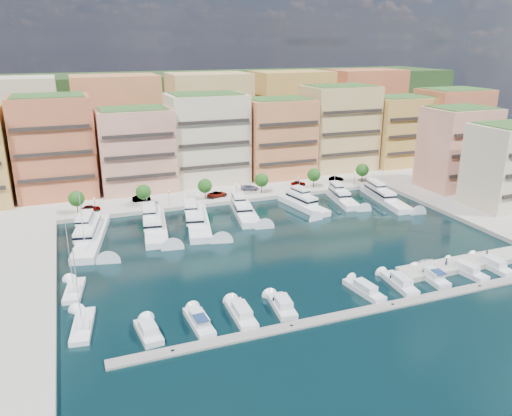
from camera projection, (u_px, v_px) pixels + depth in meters
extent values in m
plane|color=black|center=(284.00, 244.00, 105.45)|extent=(400.00, 400.00, 0.00)
cube|color=#9E998E|center=(206.00, 175.00, 160.44)|extent=(220.00, 64.00, 2.00)
cube|color=#1E3314|center=(175.00, 147.00, 203.01)|extent=(240.00, 40.00, 58.00)
cube|color=gray|center=(344.00, 316.00, 77.84)|extent=(72.00, 2.20, 0.35)
cube|color=#9E998E|center=(472.00, 264.00, 96.03)|extent=(32.00, 5.00, 2.00)
cube|color=#C06840|center=(54.00, 148.00, 132.34)|extent=(20.00, 16.00, 26.00)
cube|color=black|center=(54.00, 154.00, 125.03)|extent=(18.40, 0.50, 0.90)
cube|color=#215424|center=(47.00, 96.00, 128.10)|extent=(17.60, 14.08, 0.80)
cube|color=#E5A37F|center=(136.00, 151.00, 138.26)|extent=(20.00, 15.00, 22.00)
cube|color=black|center=(140.00, 156.00, 131.39)|extent=(18.40, 0.50, 0.90)
cube|color=#215424|center=(133.00, 109.00, 134.65)|extent=(17.60, 13.20, 0.80)
cube|color=beige|center=(207.00, 139.00, 146.62)|extent=(22.00, 16.00, 25.00)
cube|color=black|center=(215.00, 144.00, 139.31)|extent=(20.24, 0.50, 0.90)
cube|color=#215424|center=(206.00, 94.00, 142.53)|extent=(19.36, 14.08, 0.80)
cube|color=#DD7953|center=(278.00, 139.00, 152.56)|extent=(20.00, 15.00, 23.00)
cube|color=black|center=(289.00, 143.00, 145.69)|extent=(18.40, 0.50, 0.90)
cube|color=#215424|center=(279.00, 99.00, 148.79)|extent=(17.60, 13.20, 0.80)
cube|color=tan|center=(339.00, 129.00, 161.26)|extent=(22.00, 16.00, 26.00)
cube|color=black|center=(352.00, 133.00, 153.94)|extent=(20.24, 0.50, 0.90)
cube|color=#215424|center=(341.00, 86.00, 157.01)|extent=(19.36, 14.08, 0.80)
cube|color=#C58948|center=(399.00, 132.00, 167.51)|extent=(20.00, 15.00, 22.00)
cube|color=black|center=(413.00, 136.00, 160.64)|extent=(18.40, 0.50, 0.90)
cube|color=#215424|center=(402.00, 97.00, 163.90)|extent=(17.60, 13.20, 0.80)
cube|color=#C06840|center=(451.00, 126.00, 172.14)|extent=(22.00, 16.00, 24.00)
cube|color=black|center=(468.00, 130.00, 164.83)|extent=(20.24, 0.50, 0.90)
cube|color=#215424|center=(456.00, 89.00, 168.22)|extent=(19.36, 14.08, 0.80)
cube|color=#E5A37F|center=(458.00, 149.00, 140.23)|extent=(18.00, 14.00, 22.00)
cube|color=black|center=(477.00, 154.00, 133.80)|extent=(16.56, 0.50, 0.90)
cube|color=#215424|center=(463.00, 108.00, 136.62)|extent=(15.84, 12.32, 0.80)
cube|color=beige|center=(508.00, 167.00, 124.59)|extent=(18.00, 14.00, 20.00)
cube|color=beige|center=(14.00, 130.00, 147.52)|extent=(26.00, 18.00, 30.00)
cube|color=#DD7953|center=(118.00, 124.00, 157.61)|extent=(26.00, 18.00, 30.00)
cube|color=tan|center=(210.00, 119.00, 167.69)|extent=(26.00, 18.00, 30.00)
cube|color=#C58948|center=(291.00, 115.00, 177.78)|extent=(26.00, 18.00, 30.00)
cube|color=#C06840|center=(363.00, 111.00, 187.87)|extent=(26.00, 18.00, 30.00)
cylinder|color=#473323|center=(77.00, 208.00, 120.93)|extent=(0.24, 0.24, 3.00)
sphere|color=#134313|center=(76.00, 199.00, 120.21)|extent=(3.80, 3.80, 3.80)
cylinder|color=#473323|center=(144.00, 200.00, 126.30)|extent=(0.24, 0.24, 3.00)
sphere|color=#134313|center=(143.00, 192.00, 125.59)|extent=(3.80, 3.80, 3.80)
cylinder|color=#473323|center=(205.00, 194.00, 131.68)|extent=(0.24, 0.24, 3.00)
sphere|color=#134313|center=(205.00, 186.00, 130.97)|extent=(3.80, 3.80, 3.80)
cylinder|color=#473323|center=(261.00, 188.00, 137.06)|extent=(0.24, 0.24, 3.00)
sphere|color=#134313|center=(262.00, 180.00, 136.35)|extent=(3.80, 3.80, 3.80)
cylinder|color=#473323|center=(314.00, 182.00, 142.44)|extent=(0.24, 0.24, 3.00)
sphere|color=#134313|center=(314.00, 175.00, 141.73)|extent=(3.80, 3.80, 3.80)
cylinder|color=#473323|center=(362.00, 177.00, 147.82)|extent=(0.24, 0.24, 3.00)
sphere|color=#134313|center=(362.00, 170.00, 147.11)|extent=(3.80, 3.80, 3.80)
cylinder|color=black|center=(95.00, 207.00, 120.07)|extent=(0.10, 0.10, 4.00)
sphere|color=#FFF2CC|center=(94.00, 198.00, 119.42)|extent=(0.30, 0.30, 0.30)
cylinder|color=black|center=(169.00, 199.00, 126.12)|extent=(0.10, 0.10, 4.00)
sphere|color=#FFF2CC|center=(169.00, 191.00, 125.47)|extent=(0.30, 0.30, 0.30)
cylinder|color=black|center=(237.00, 191.00, 132.17)|extent=(0.10, 0.10, 4.00)
sphere|color=#FFF2CC|center=(236.00, 184.00, 131.53)|extent=(0.30, 0.30, 0.30)
cylinder|color=black|center=(298.00, 185.00, 138.23)|extent=(0.10, 0.10, 4.00)
sphere|color=#FFF2CC|center=(298.00, 178.00, 137.58)|extent=(0.30, 0.30, 0.30)
cylinder|color=black|center=(354.00, 179.00, 144.28)|extent=(0.10, 0.10, 4.00)
sphere|color=#FFF2CC|center=(355.00, 172.00, 143.63)|extent=(0.30, 0.30, 0.30)
cube|color=white|center=(92.00, 239.00, 107.16)|extent=(9.71, 25.59, 2.30)
cube|color=white|center=(90.00, 227.00, 108.74)|extent=(6.60, 14.33, 1.80)
cube|color=black|center=(90.00, 227.00, 108.74)|extent=(6.67, 14.40, 0.55)
cube|color=white|center=(89.00, 217.00, 110.02)|extent=(4.31, 7.96, 1.40)
cylinder|color=#B2B2B7|center=(88.00, 208.00, 110.85)|extent=(0.14, 0.14, 1.80)
cube|color=white|center=(155.00, 229.00, 112.91)|extent=(7.80, 23.16, 2.30)
cube|color=white|center=(153.00, 218.00, 114.28)|extent=(5.57, 12.91, 1.80)
cube|color=black|center=(153.00, 218.00, 114.28)|extent=(5.63, 12.98, 0.55)
cube|color=white|center=(151.00, 209.00, 115.38)|extent=(3.76, 7.14, 1.40)
cylinder|color=#B2B2B7|center=(150.00, 200.00, 116.09)|extent=(0.14, 0.14, 1.80)
cube|color=black|center=(156.00, 231.00, 113.06)|extent=(7.85, 23.22, 0.35)
cube|color=white|center=(198.00, 224.00, 116.12)|extent=(9.12, 23.52, 2.30)
cube|color=white|center=(195.00, 213.00, 117.51)|extent=(6.29, 13.18, 1.80)
cube|color=black|center=(195.00, 213.00, 117.51)|extent=(6.36, 13.25, 0.55)
cube|color=white|center=(193.00, 204.00, 118.64)|extent=(4.15, 7.33, 1.40)
cylinder|color=#B2B2B7|center=(192.00, 196.00, 119.35)|extent=(0.14, 0.14, 1.80)
cube|color=white|center=(245.00, 215.00, 122.47)|extent=(7.30, 18.59, 2.30)
cube|color=white|center=(242.00, 205.00, 123.43)|extent=(5.23, 10.41, 1.80)
cube|color=black|center=(242.00, 205.00, 123.43)|extent=(5.30, 10.48, 0.55)
cube|color=white|center=(240.00, 197.00, 124.21)|extent=(3.54, 5.79, 1.40)
cylinder|color=#B2B2B7|center=(239.00, 190.00, 124.66)|extent=(0.14, 0.14, 1.80)
cube|color=white|center=(303.00, 207.00, 128.16)|extent=(7.19, 17.92, 2.30)
cube|color=white|center=(301.00, 198.00, 129.06)|extent=(5.06, 10.05, 1.80)
cube|color=black|center=(301.00, 198.00, 129.06)|extent=(5.13, 10.12, 0.55)
cube|color=white|center=(298.00, 190.00, 129.79)|extent=(3.39, 5.60, 1.40)
cylinder|color=#B2B2B7|center=(297.00, 183.00, 130.21)|extent=(0.14, 0.14, 1.80)
cube|color=black|center=(303.00, 209.00, 128.30)|extent=(7.25, 17.97, 0.35)
cube|color=white|center=(343.00, 201.00, 133.05)|extent=(6.48, 16.03, 2.30)
cube|color=white|center=(340.00, 192.00, 133.79)|extent=(4.62, 8.99, 1.80)
cube|color=black|center=(340.00, 192.00, 133.79)|extent=(4.69, 9.06, 0.55)
cube|color=white|center=(338.00, 185.00, 134.38)|extent=(3.12, 5.01, 1.40)
cylinder|color=#B2B2B7|center=(337.00, 178.00, 134.71)|extent=(0.14, 0.14, 1.80)
cube|color=white|center=(385.00, 200.00, 133.68)|extent=(7.24, 22.84, 2.30)
cube|color=white|center=(381.00, 191.00, 135.03)|extent=(5.12, 12.72, 1.80)
cube|color=black|center=(381.00, 191.00, 135.03)|extent=(5.18, 12.78, 0.55)
cube|color=white|center=(377.00, 183.00, 136.11)|extent=(3.43, 7.02, 1.40)
cylinder|color=#B2B2B7|center=(375.00, 176.00, 136.80)|extent=(0.14, 0.14, 1.80)
cube|color=silver|center=(149.00, 334.00, 72.76)|extent=(3.46, 7.31, 1.40)
cube|color=silver|center=(148.00, 327.00, 72.03)|extent=(2.48, 3.59, 1.10)
cube|color=black|center=(147.00, 324.00, 73.36)|extent=(1.98, 0.30, 0.55)
cube|color=silver|center=(199.00, 324.00, 75.31)|extent=(3.08, 8.86, 1.40)
cube|color=silver|center=(200.00, 318.00, 74.51)|extent=(2.25, 4.30, 1.10)
cube|color=black|center=(197.00, 313.00, 76.14)|extent=(1.85, 0.21, 0.55)
cube|color=navy|center=(201.00, 318.00, 73.31)|extent=(1.95, 2.72, 0.12)
cube|color=silver|center=(241.00, 315.00, 77.57)|extent=(2.93, 8.94, 1.40)
cube|color=silver|center=(242.00, 309.00, 76.76)|extent=(2.24, 4.31, 1.10)
cube|color=black|center=(238.00, 305.00, 78.42)|extent=(2.00, 0.13, 0.55)
cube|color=silver|center=(282.00, 307.00, 79.90)|extent=(3.54, 7.97, 1.40)
cube|color=silver|center=(283.00, 301.00, 79.14)|extent=(2.53, 3.91, 1.10)
cube|color=black|center=(279.00, 298.00, 80.59)|extent=(2.00, 0.30, 0.55)
cube|color=silver|center=(364.00, 291.00, 85.02)|extent=(3.59, 9.01, 1.40)
cube|color=silver|center=(366.00, 286.00, 84.22)|extent=(2.44, 4.43, 1.10)
cube|color=black|center=(360.00, 283.00, 85.86)|extent=(1.73, 0.34, 0.55)
cube|color=silver|center=(399.00, 285.00, 87.44)|extent=(3.30, 8.91, 1.40)
cube|color=silver|center=(401.00, 279.00, 86.64)|extent=(2.37, 4.34, 1.10)
cube|color=black|center=(395.00, 276.00, 88.27)|extent=(1.89, 0.25, 0.55)
cube|color=silver|center=(431.00, 278.00, 89.77)|extent=(3.21, 8.18, 1.40)
cube|color=silver|center=(434.00, 273.00, 89.00)|extent=(2.32, 3.99, 1.10)
cube|color=black|center=(428.00, 270.00, 90.50)|extent=(1.87, 0.24, 0.55)
cube|color=navy|center=(438.00, 272.00, 87.89)|extent=(2.00, 2.53, 0.12)
cube|color=silver|center=(465.00, 272.00, 92.32)|extent=(3.43, 9.20, 1.40)
cube|color=silver|center=(467.00, 266.00, 91.51)|extent=(2.37, 4.50, 1.10)
cube|color=black|center=(460.00, 264.00, 93.18)|extent=(1.74, 0.30, 0.55)
cube|color=silver|center=(491.00, 267.00, 94.46)|extent=(2.71, 8.92, 1.40)
cube|color=silver|center=(494.00, 261.00, 93.66)|extent=(2.08, 4.29, 1.10)
cube|color=black|center=(487.00, 259.00, 95.31)|extent=(1.86, 0.13, 0.55)
cube|color=white|center=(83.00, 327.00, 74.50)|extent=(4.27, 10.10, 1.20)
cube|color=white|center=(83.00, 325.00, 73.35)|extent=(2.04, 2.67, 0.60)
cylinder|color=#B2B2B7|center=(78.00, 286.00, 72.85)|extent=(0.14, 0.14, 12.00)
cylinder|color=#B2B2B7|center=(82.00, 323.00, 72.70)|extent=(0.78, 4.36, 0.10)
cube|color=white|center=(74.00, 292.00, 85.08)|extent=(4.16, 8.94, 1.20)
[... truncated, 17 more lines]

